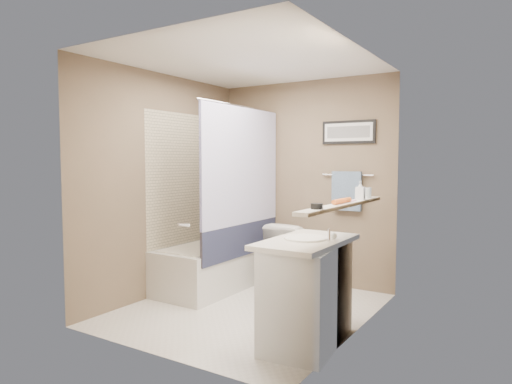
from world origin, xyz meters
The scene contains 33 objects.
ground centered at (0.00, 0.00, 0.00)m, with size 2.50×2.50×0.00m, color silver.
ceiling centered at (0.00, 0.00, 2.38)m, with size 2.20×2.50×0.04m, color white.
wall_back centered at (0.00, 1.23, 1.20)m, with size 2.20×0.04×2.40m, color brown.
wall_front centered at (0.00, -1.23, 1.20)m, with size 2.20×0.04×2.40m, color brown.
wall_left centered at (-1.08, 0.00, 1.20)m, with size 0.04×2.50×2.40m, color brown.
wall_right centered at (1.08, 0.00, 1.20)m, with size 0.04×2.50×2.40m, color brown.
tile_surround centered at (-1.09, 0.50, 1.00)m, with size 0.02×1.55×2.00m, color beige.
curtain_rod centered at (-0.40, 0.50, 2.05)m, with size 0.02×0.02×1.55m, color silver.
curtain_upper centered at (-0.40, 0.50, 1.40)m, with size 0.03×1.45×1.28m, color white.
curtain_lower centered at (-0.40, 0.50, 0.58)m, with size 0.03×1.45×0.36m, color #262B48.
mirror centered at (1.09, -0.15, 1.62)m, with size 0.02×1.60×1.00m, color silver.
shelf centered at (1.04, -0.15, 1.10)m, with size 0.12×1.60×0.03m, color silver.
towel_bar centered at (0.55, 1.22, 1.30)m, with size 0.02×0.02×0.60m, color silver.
towel centered at (0.55, 1.20, 1.12)m, with size 0.34×0.05×0.44m, color #88A8C6.
art_frame centered at (0.55, 1.23, 1.78)m, with size 0.62×0.03×0.26m, color black.
art_mat centered at (0.55, 1.22, 1.78)m, with size 0.56×0.00×0.20m, color white.
art_image centered at (0.55, 1.22, 1.78)m, with size 0.50×0.00×0.13m, color #595959.
door centered at (0.55, -1.24, 1.00)m, with size 0.80×0.02×2.00m, color silver.
door_handle centered at (0.22, -1.19, 1.00)m, with size 0.02×0.02×0.10m, color silver.
bathtub centered at (-0.75, 0.46, 0.25)m, with size 0.70×1.50×0.50m, color silver.
tub_rim centered at (-0.75, 0.46, 0.50)m, with size 0.56×1.36×0.02m, color white.
toilet centered at (0.07, 0.90, 0.38)m, with size 0.43×0.75×0.77m, color silver.
vanity centered at (0.85, -0.44, 0.40)m, with size 0.50×0.90×0.80m, color silver.
countertop centered at (0.84, -0.44, 0.82)m, with size 0.54×0.96×0.04m, color beige.
sink_basin centered at (0.83, -0.44, 0.85)m, with size 0.34×0.34×0.01m, color white.
faucet_spout centered at (1.03, -0.44, 0.89)m, with size 0.02×0.02×0.10m, color silver.
faucet_knob centered at (1.03, -0.34, 0.87)m, with size 0.05×0.05×0.05m, color silver.
candle_bowl_near centered at (1.04, -0.68, 1.14)m, with size 0.09×0.09×0.04m, color black.
hair_brush_front centered at (1.04, -0.25, 1.14)m, with size 0.04×0.04×0.22m, color orange.
hair_brush_back centered at (1.04, -0.14, 1.14)m, with size 0.04×0.04×0.22m, color #C4581B.
pink_comb centered at (1.04, 0.02, 1.12)m, with size 0.03×0.16×0.01m, color pink.
glass_jar centered at (1.04, 0.44, 1.17)m, with size 0.08×0.08×0.10m, color silver.
soap_bottle centered at (1.04, 0.25, 1.20)m, with size 0.07×0.08×0.17m, color #999999.
Camera 1 is at (2.39, -3.68, 1.47)m, focal length 32.00 mm.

